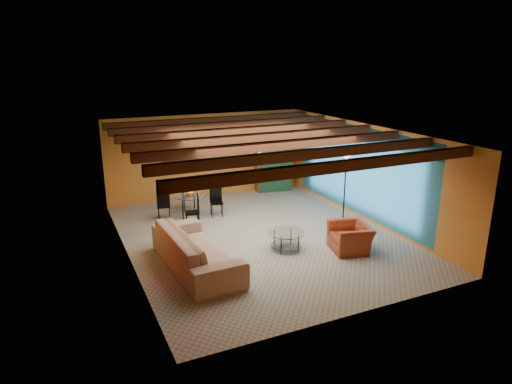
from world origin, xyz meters
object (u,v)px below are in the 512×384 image
dining_table (190,202)px  armoire (272,163)px  coffee_table (286,241)px  armchair (350,237)px  vase (189,183)px  potted_plant (272,127)px  sofa (196,249)px  floor_lamp (345,187)px

dining_table → armoire: 3.74m
coffee_table → armoire: bearing=67.4°
dining_table → armchair: bearing=-53.5°
dining_table → vase: 0.56m
potted_plant → armoire: bearing=0.0°
sofa → potted_plant: 6.54m
armchair → sofa: bearing=-85.5°
floor_lamp → potted_plant: bearing=97.1°
armchair → vase: 4.75m
sofa → floor_lamp: size_ratio=1.47×
coffee_table → armchair: bearing=-26.0°
sofa → armoire: bearing=-44.6°
potted_plant → vase: size_ratio=2.76×
floor_lamp → potted_plant: 3.83m
armchair → potted_plant: potted_plant is taller
dining_table → potted_plant: size_ratio=3.40×
armchair → armoire: (0.58, 5.34, 0.64)m
coffee_table → floor_lamp: size_ratio=0.44×
armchair → potted_plant: 5.68m
sofa → potted_plant: potted_plant is taller
floor_lamp → vase: (-3.82, 2.05, 0.03)m
armchair → vase: (-2.79, 3.78, 0.70)m
armchair → floor_lamp: floor_lamp is taller
floor_lamp → vase: bearing=151.8°
armoire → vase: 3.71m
coffee_table → floor_lamp: floor_lamp is taller
sofa → armchair: sofa is taller
floor_lamp → dining_table: bearing=151.8°
potted_plant → sofa: bearing=-131.7°
dining_table → floor_lamp: 4.37m
sofa → vase: bearing=-17.6°
armchair → dining_table: size_ratio=0.55×
sofa → vase: 3.30m
armoire → vase: (-3.37, -1.56, 0.06)m
coffee_table → dining_table: dining_table is taller
floor_lamp → coffee_table: bearing=-156.2°
floor_lamp → potted_plant: potted_plant is taller
armchair → floor_lamp: bearing=163.7°
sofa → vase: (0.82, 3.14, 0.59)m
armoire → dining_table: bearing=-144.0°
armoire → potted_plant: (0.00, 0.00, 1.22)m
sofa → armoire: (4.19, 4.70, 0.53)m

